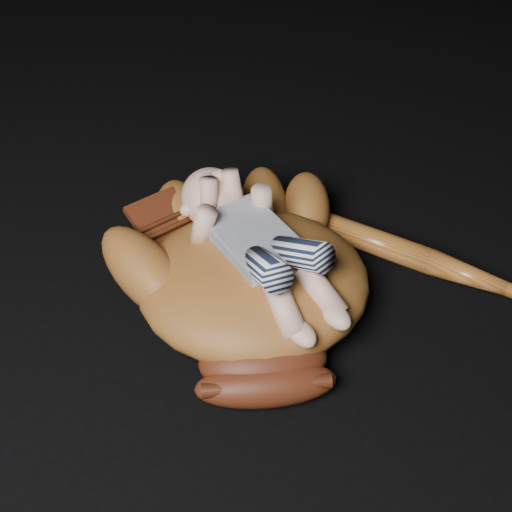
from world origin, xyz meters
name	(u,v)px	position (x,y,z in m)	size (l,w,h in m)	color
baseball_glove	(253,274)	(0.00, 0.13, 0.08)	(0.44, 0.51, 0.16)	brown
newborn_baby	(263,246)	(0.02, 0.13, 0.13)	(0.17, 0.37, 0.15)	#D9A48C
baseball_bat	(446,267)	(0.31, 0.03, 0.02)	(0.05, 0.48, 0.05)	#99521D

